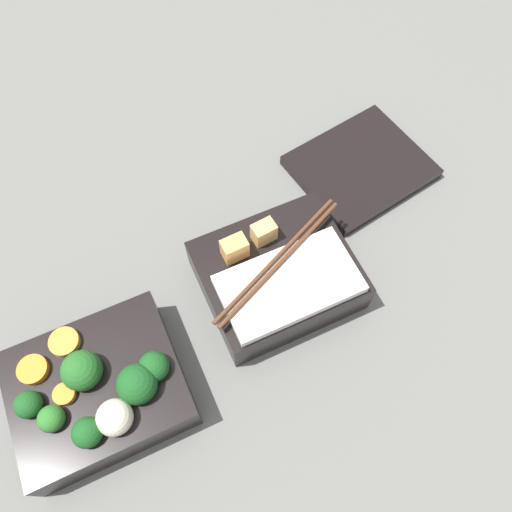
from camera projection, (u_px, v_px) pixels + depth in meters
The scene contains 4 objects.
ground_plane at pixel (188, 346), 0.57m from camera, with size 3.00×3.00×0.00m, color slate.
bento_tray_vegetable at pixel (99, 390), 0.52m from camera, with size 0.17×0.14×0.08m.
bento_tray_rice at pixel (277, 276), 0.58m from camera, with size 0.19×0.14×0.08m.
bento_lid at pixel (360, 167), 0.68m from camera, with size 0.17×0.14×0.02m, color black.
Camera 1 is at (0.00, -0.19, 0.55)m, focal length 35.00 mm.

